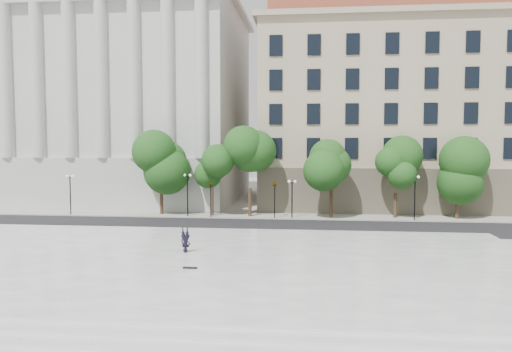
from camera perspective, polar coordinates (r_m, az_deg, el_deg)
The scene contains 13 objects.
ground at distance 29.43m, azimuth -9.18°, elevation -11.50°, with size 160.00×160.00×0.00m, color #A8A59F.
plaza at distance 32.18m, azimuth -7.77°, elevation -9.72°, with size 44.00×22.00×0.45m, color white.
street at distance 46.63m, azimuth -3.35°, elevation -5.67°, with size 60.00×8.00×0.02m, color black.
far_sidewalk at distance 52.48m, azimuth -2.28°, elevation -4.52°, with size 60.00×4.00×0.12m, color #A29F95.
building_west at distance 70.52m, azimuth -14.47°, elevation 7.98°, with size 31.50×27.65×25.60m.
building_east at distance 67.51m, azimuth 16.80°, elevation 6.64°, with size 36.00×26.15×23.00m.
traffic_light_west at distance 50.80m, azimuth -5.22°, elevation -0.74°, with size 0.50×1.66×4.16m.
traffic_light_east at distance 49.93m, azimuth 2.15°, elevation -0.67°, with size 1.18×1.93×4.28m.
person_lying at distance 33.81m, azimuth -8.05°, elevation -8.26°, with size 0.62×0.40×1.69m, color black.
skateboard at distance 29.68m, azimuth -7.54°, elevation -10.36°, with size 0.83×0.21×0.08m, color black.
plaza_steps at distance 21.36m, azimuth -15.76°, elevation -17.33°, with size 44.00×3.00×0.30m.
street_trees at distance 51.07m, azimuth 4.45°, elevation 1.14°, with size 34.72×5.05×7.86m.
lamp_posts at distance 50.69m, azimuth -2.09°, elevation -1.50°, with size 36.26×0.28×4.50m.
Camera 1 is at (7.52, -27.35, 7.84)m, focal length 35.00 mm.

